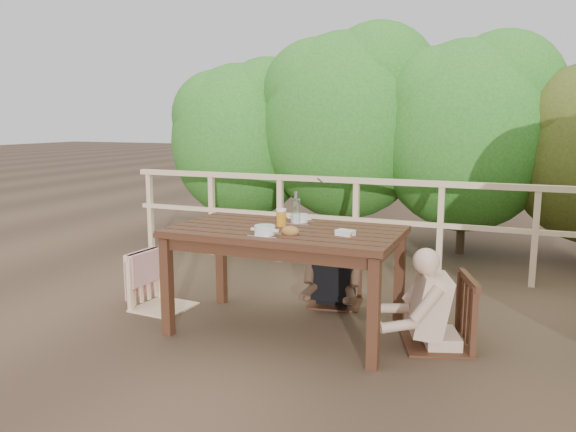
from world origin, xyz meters
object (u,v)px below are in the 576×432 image
at_px(table, 286,281).
at_px(woman, 337,240).
at_px(chair_right, 439,280).
at_px(diner_right, 444,266).
at_px(bottle, 296,209).
at_px(chair_far, 336,255).
at_px(chair_left, 162,256).
at_px(bread_roll, 290,231).
at_px(beer_glass, 281,218).
at_px(soup_far, 300,219).
at_px(soup_near, 265,231).
at_px(butter_tub, 345,234).

distance_m(table, woman, 0.82).
relative_size(table, chair_right, 1.75).
height_order(chair_right, diner_right, diner_right).
bearing_deg(bottle, chair_far, 77.64).
bearing_deg(woman, chair_left, 18.78).
distance_m(diner_right, bread_roll, 1.13).
relative_size(woman, beer_glass, 7.60).
relative_size(chair_far, soup_far, 3.74).
distance_m(chair_left, soup_near, 1.26).
distance_m(chair_far, woman, 0.13).
relative_size(chair_right, diner_right, 0.82).
distance_m(diner_right, beer_glass, 1.26).
distance_m(table, diner_right, 1.19).
bearing_deg(bread_roll, chair_far, 87.37).
bearing_deg(soup_far, woman, 72.18).
height_order(chair_far, bottle, bottle).
bearing_deg(diner_right, chair_far, 39.58).
relative_size(woman, soup_far, 4.79).
distance_m(chair_far, beer_glass, 0.84).
bearing_deg(soup_near, diner_right, 19.51).
xyz_separation_m(table, beer_glass, (-0.07, 0.07, 0.47)).
bearing_deg(butter_tub, chair_right, 34.26).
relative_size(woman, soup_near, 4.54).
distance_m(table, beer_glass, 0.48).
distance_m(chair_left, butter_tub, 1.73).
relative_size(bread_roll, bottle, 0.47).
xyz_separation_m(soup_far, bottle, (0.02, -0.14, 0.10)).
distance_m(chair_right, beer_glass, 1.26).
relative_size(chair_left, chair_right, 0.94).
distance_m(table, soup_far, 0.52).
bearing_deg(soup_near, bread_roll, 25.44).
height_order(soup_far, butter_tub, soup_far).
height_order(table, diner_right, diner_right).
xyz_separation_m(soup_near, bread_roll, (0.16, 0.08, -0.00)).
bearing_deg(soup_far, chair_right, -6.94).
relative_size(diner_right, butter_tub, 9.25).
bearing_deg(soup_far, butter_tub, -37.16).
xyz_separation_m(chair_left, chair_far, (1.36, 0.69, -0.01)).
bearing_deg(soup_near, bottle, 80.24).
bearing_deg(bread_roll, chair_right, 19.04).
xyz_separation_m(table, diner_right, (1.16, 0.15, 0.20)).
relative_size(chair_far, diner_right, 0.75).
xyz_separation_m(chair_left, woman, (1.36, 0.71, 0.11)).
height_order(soup_far, bottle, bottle).
xyz_separation_m(soup_far, butter_tub, (0.49, -0.37, -0.01)).
bearing_deg(woman, chair_right, 137.85).
bearing_deg(table, bread_roll, -59.22).
bearing_deg(soup_near, table, 81.05).
distance_m(table, chair_far, 0.79).
bearing_deg(butter_tub, diner_right, 33.42).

